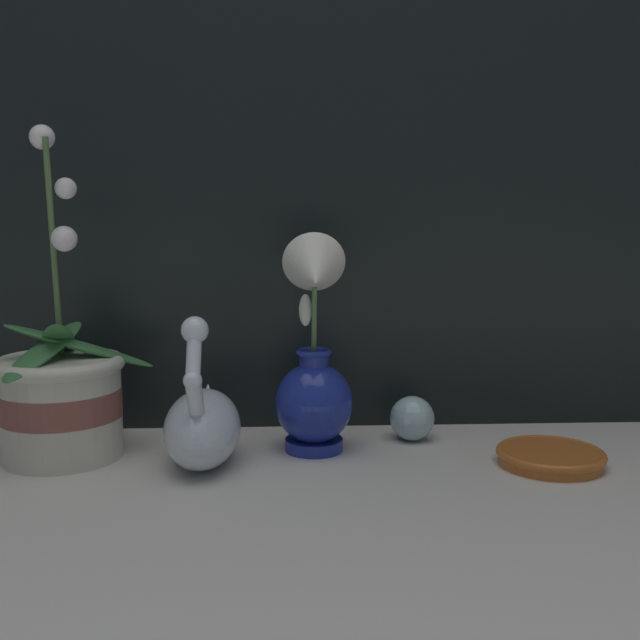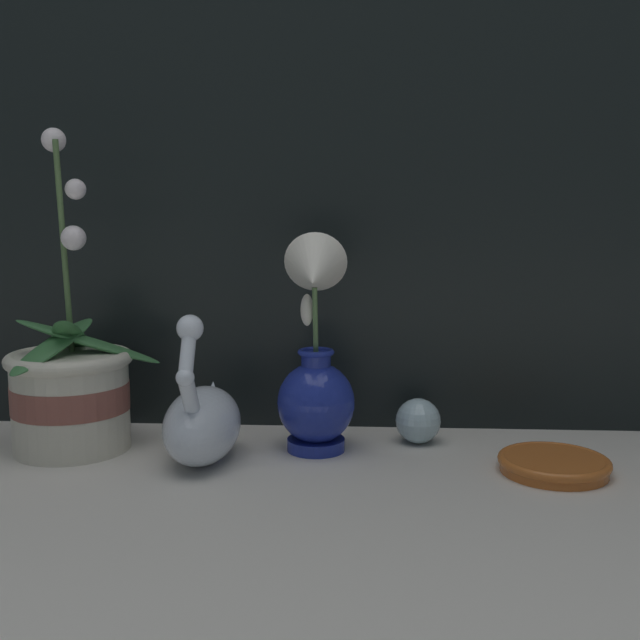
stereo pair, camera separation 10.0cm
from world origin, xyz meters
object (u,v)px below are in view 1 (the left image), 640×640
(glass_sphere, at_px, (412,418))
(blue_vase, at_px, (314,371))
(amber_dish, at_px, (551,456))
(orchid_potted_plant, at_px, (61,395))
(swan_figurine, at_px, (203,424))

(glass_sphere, bearing_deg, blue_vase, -160.47)
(amber_dish, bearing_deg, blue_vase, 167.91)
(orchid_potted_plant, height_order, glass_sphere, orchid_potted_plant)
(blue_vase, relative_size, amber_dish, 2.15)
(swan_figurine, xyz_separation_m, amber_dish, (0.46, -0.02, -0.04))
(blue_vase, bearing_deg, glass_sphere, 19.53)
(swan_figurine, height_order, glass_sphere, swan_figurine)
(swan_figurine, bearing_deg, amber_dish, -2.67)
(swan_figurine, relative_size, glass_sphere, 3.16)
(glass_sphere, height_order, amber_dish, glass_sphere)
(blue_vase, distance_m, amber_dish, 0.34)
(orchid_potted_plant, xyz_separation_m, amber_dish, (0.66, -0.06, -0.08))
(swan_figurine, bearing_deg, orchid_potted_plant, 168.00)
(orchid_potted_plant, xyz_separation_m, blue_vase, (0.35, 0.00, 0.03))
(orchid_potted_plant, relative_size, amber_dish, 3.12)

